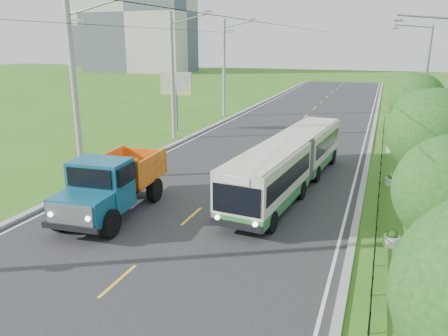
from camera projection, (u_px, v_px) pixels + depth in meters
The scene contains 25 objects.
ground at pixel (118, 281), 14.61m from camera, with size 240.00×240.00×0.00m, color #346918.
road at pixel (268, 149), 32.65m from camera, with size 14.00×120.00×0.02m, color #28282B.
curb_left at pixel (181, 141), 35.01m from camera, with size 0.40×120.00×0.15m, color #9E9E99.
curb_right at pixel (368, 157), 30.27m from camera, with size 0.30×120.00×0.10m, color #9E9E99.
edge_line_left at pixel (188, 142), 34.84m from camera, with size 0.12×120.00×0.00m, color silver.
edge_line_right at pixel (361, 156), 30.45m from camera, with size 0.12×120.00×0.00m, color silver.
centre_dash at pixel (118, 281), 14.60m from camera, with size 0.12×2.20×0.00m, color yellow.
railing_right at pixel (380, 179), 24.51m from camera, with size 0.04×40.00×0.60m, color black.
pole_near at pixel (75, 91), 24.04m from camera, with size 3.51×0.32×10.00m.
pole_mid at pixel (173, 76), 34.86m from camera, with size 3.51×0.32×10.00m.
pole_far at pixel (224, 68), 45.69m from camera, with size 3.51×0.32×10.00m.
tree_third at pixel (435, 138), 17.59m from camera, with size 3.60×3.62×6.00m.
tree_fourth at pixel (423, 123), 23.11m from camera, with size 3.24×3.31×5.40m.
tree_fifth at pixel (417, 103), 28.45m from camera, with size 3.48×3.52×5.80m.
tree_back at pixel (413, 96), 33.91m from camera, with size 3.30×3.36×5.50m.
streetlight_mid at pixel (443, 99), 22.36m from camera, with size 3.02×0.20×9.07m.
streetlight_far at pixel (424, 78), 34.98m from camera, with size 3.02×0.20×9.07m.
planter_near at pixel (392, 239), 17.10m from camera, with size 0.64×0.64×0.67m.
planter_mid at pixel (391, 180), 24.32m from camera, with size 0.64×0.64×0.67m.
planter_far at pixel (391, 149), 31.53m from camera, with size 0.64×0.64×0.67m.
billboard_left at pixel (176, 87), 38.32m from camera, with size 3.00×0.20×5.20m.
apartment_near at pixel (138, 13), 114.29m from camera, with size 28.00×14.00×30.00m, color #B7B2A3.
apartment_far at pixel (112, 25), 145.65m from camera, with size 24.00×14.00×26.00m, color #B7B2A3.
bus at pixel (290, 159), 23.35m from camera, with size 3.62×14.40×2.75m.
dump_truck at pixel (112, 181), 19.92m from camera, with size 3.08×6.90×2.82m.
Camera 1 is at (7.80, -10.96, 7.71)m, focal length 35.00 mm.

